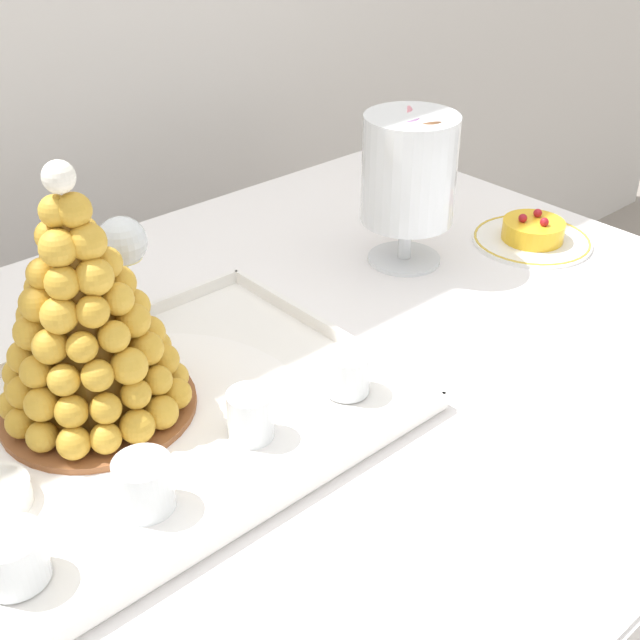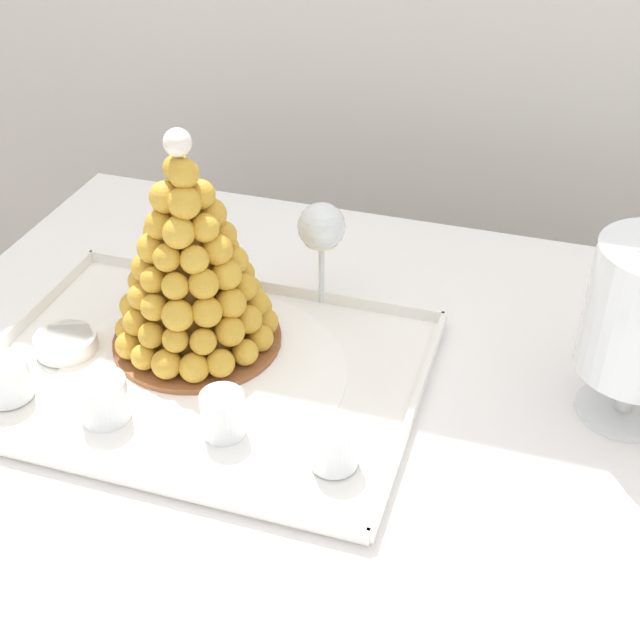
# 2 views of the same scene
# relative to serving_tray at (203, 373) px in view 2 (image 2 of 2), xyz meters

# --- Properties ---
(buffet_table) EXTENTS (1.28, 0.99, 0.73)m
(buffet_table) POSITION_rel_serving_tray_xyz_m (0.22, -0.01, -0.10)
(buffet_table) COLOR brown
(buffet_table) RESTS_ON ground_plane
(serving_tray) EXTENTS (0.55, 0.41, 0.02)m
(serving_tray) POSITION_rel_serving_tray_xyz_m (0.00, 0.00, 0.00)
(serving_tray) COLOR white
(serving_tray) RESTS_ON buffet_table
(croquembouche) EXTENTS (0.22, 0.22, 0.30)m
(croquembouche) POSITION_rel_serving_tray_xyz_m (-0.03, 0.06, 0.12)
(croquembouche) COLOR brown
(croquembouche) RESTS_ON serving_tray
(dessert_cup_left) EXTENTS (0.06, 0.06, 0.05)m
(dessert_cup_left) POSITION_rel_serving_tray_xyz_m (-0.21, -0.11, 0.03)
(dessert_cup_left) COLOR silver
(dessert_cup_left) RESTS_ON serving_tray
(dessert_cup_mid_left) EXTENTS (0.06, 0.06, 0.06)m
(dessert_cup_mid_left) POSITION_rel_serving_tray_xyz_m (-0.07, -0.11, 0.03)
(dessert_cup_mid_left) COLOR silver
(dessert_cup_mid_left) RESTS_ON serving_tray
(dessert_cup_centre) EXTENTS (0.05, 0.05, 0.06)m
(dessert_cup_centre) POSITION_rel_serving_tray_xyz_m (0.07, -0.09, 0.03)
(dessert_cup_centre) COLOR silver
(dessert_cup_centre) RESTS_ON serving_tray
(dessert_cup_mid_right) EXTENTS (0.05, 0.05, 0.05)m
(dessert_cup_mid_right) POSITION_rel_serving_tray_xyz_m (0.20, -0.10, 0.03)
(dessert_cup_mid_right) COLOR silver
(dessert_cup_mid_right) RESTS_ON serving_tray
(creme_brulee_ramekin) EXTENTS (0.08, 0.08, 0.02)m
(creme_brulee_ramekin) POSITION_rel_serving_tray_xyz_m (-0.19, -0.00, 0.01)
(creme_brulee_ramekin) COLOR white
(creme_brulee_ramekin) RESTS_ON serving_tray
(wine_glass) EXTENTS (0.06, 0.06, 0.16)m
(wine_glass) POSITION_rel_serving_tray_xyz_m (0.10, 0.20, 0.11)
(wine_glass) COLOR silver
(wine_glass) RESTS_ON buffet_table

